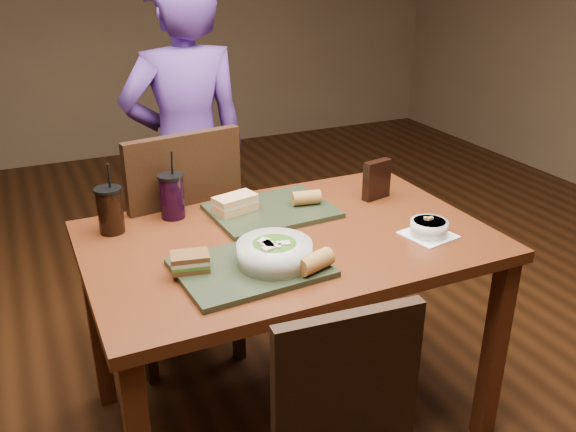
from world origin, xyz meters
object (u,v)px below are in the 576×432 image
Objects in this scene: soup_bowl at (429,228)px; chip_bag at (377,180)px; baguette_far at (306,198)px; salad_bowl at (275,252)px; cup_berry at (172,196)px; diner at (188,152)px; tray_near at (251,268)px; tray_far at (271,211)px; cup_cola at (110,210)px; sandwich_near at (190,262)px; baguette_near at (315,262)px; sandwich_far at (235,204)px; dining_table at (288,260)px; chair_far at (182,238)px.

chip_bag is (0.02, 0.35, 0.05)m from soup_bowl.
soup_bowl is 1.69× the size of baguette_far.
cup_berry is at bearing 109.20° from salad_bowl.
diner is at bearing 86.75° from salad_bowl.
tray_near is 1.00× the size of tray_far.
chip_bag reaches higher than tray_near.
cup_cola is at bearing 161.22° from chip_bag.
sandwich_near is 0.42m from cup_cola.
soup_bowl is 1.57× the size of baguette_near.
sandwich_far is (-0.12, 0.03, 0.04)m from tray_far.
baguette_far reaches higher than tray_near.
baguette_near is 0.46× the size of cup_cola.
diner is 14.09× the size of baguette_near.
soup_bowl reaches higher than dining_table.
salad_bowl is at bearing -49.80° from cup_cola.
diner reaches higher than baguette_near.
dining_table is at bearing -27.66° from cup_cola.
tray_near is 0.49m from cup_berry.
tray_far is 3.82× the size of baguette_near.
chair_far is 0.56m from baguette_far.
diner is 0.92m from chip_bag.
sandwich_far is at bearing -22.08° from cup_berry.
cup_cola is 0.99× the size of cup_berry.
chip_bag is (0.50, -0.77, 0.05)m from diner.
diner is 0.74m from tray_far.
cup_cola reaches higher than sandwich_far.
cup_cola is at bearing 130.84° from baguette_near.
soup_bowl is at bearing -47.53° from chair_far.
chip_bag is (0.28, -0.02, 0.03)m from baguette_far.
tray_far is at bearing -51.56° from chair_far.
diner reaches higher than baguette_far.
diner reaches higher than sandwich_near.
diner is 10.50× the size of chip_bag.
salad_bowl is 0.52m from cup_berry.
tray_near is 0.55m from cup_cola.
tray_far is 0.13m from sandwich_far.
chip_bag is (0.64, 0.33, 0.06)m from tray_near.
sandwich_far is 0.26m from baguette_far.
diner reaches higher than chair_far.
sandwich_far is 1.09× the size of chip_bag.
cup_cola is 0.22m from cup_berry.
sandwich_near is 0.36m from baguette_near.
salad_bowl is at bearing 179.46° from soup_bowl.
sandwich_far is at bearing 167.19° from tray_far.
salad_bowl is at bearing -70.80° from cup_berry.
baguette_near is at bearing -34.87° from tray_near.
baguette_far is 0.47m from cup_berry.
baguette_far is at bearing 44.40° from tray_near.
sandwich_near is 0.50× the size of cup_cola.
chip_bag is (0.48, 0.44, 0.03)m from baguette_near.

